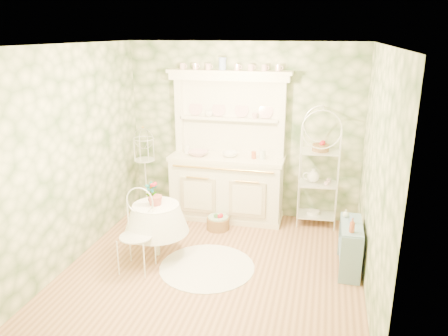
% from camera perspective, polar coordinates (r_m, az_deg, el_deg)
% --- Properties ---
extents(floor, '(3.60, 3.60, 0.00)m').
position_cam_1_polar(floor, '(5.65, -1.21, -12.72)').
color(floor, tan).
rests_on(floor, ground).
extents(ceiling, '(3.60, 3.60, 0.00)m').
position_cam_1_polar(ceiling, '(4.88, -1.41, 15.84)').
color(ceiling, white).
rests_on(ceiling, floor).
extents(wall_left, '(3.60, 3.60, 0.00)m').
position_cam_1_polar(wall_left, '(5.81, -18.75, 1.68)').
color(wall_left, beige).
rests_on(wall_left, floor).
extents(wall_right, '(3.60, 3.60, 0.00)m').
position_cam_1_polar(wall_right, '(4.98, 19.17, -0.92)').
color(wall_right, beige).
rests_on(wall_right, floor).
extents(wall_back, '(3.60, 3.60, 0.00)m').
position_cam_1_polar(wall_back, '(6.80, 2.55, 4.81)').
color(wall_back, beige).
rests_on(wall_back, floor).
extents(wall_front, '(3.60, 3.60, 0.00)m').
position_cam_1_polar(wall_front, '(3.51, -8.83, -7.88)').
color(wall_front, beige).
rests_on(wall_front, floor).
extents(kitchen_dresser, '(1.87, 0.61, 2.29)m').
position_cam_1_polar(kitchen_dresser, '(6.63, 0.36, 2.65)').
color(kitchen_dresser, white).
rests_on(kitchen_dresser, floor).
extents(bakers_rack, '(0.57, 0.42, 1.75)m').
position_cam_1_polar(bakers_rack, '(6.62, 12.32, -0.18)').
color(bakers_rack, white).
rests_on(bakers_rack, floor).
extents(side_shelf, '(0.29, 0.71, 0.60)m').
position_cam_1_polar(side_shelf, '(5.66, 16.10, -9.93)').
color(side_shelf, '#7A9CB1').
rests_on(side_shelf, floor).
extents(round_table, '(0.58, 0.58, 0.62)m').
position_cam_1_polar(round_table, '(5.84, -8.73, -8.45)').
color(round_table, white).
rests_on(round_table, floor).
extents(cafe_chair, '(0.44, 0.44, 0.96)m').
position_cam_1_polar(cafe_chair, '(5.46, -11.47, -8.49)').
color(cafe_chair, white).
rests_on(cafe_chair, floor).
extents(birdcage_stand, '(0.37, 0.37, 1.48)m').
position_cam_1_polar(birdcage_stand, '(7.00, -10.25, -0.28)').
color(birdcage_stand, white).
rests_on(birdcage_stand, floor).
extents(floor_basket, '(0.45, 0.45, 0.23)m').
position_cam_1_polar(floor_basket, '(6.57, -0.79, -7.03)').
color(floor_basket, olive).
rests_on(floor_basket, floor).
extents(lace_rug, '(1.51, 1.51, 0.01)m').
position_cam_1_polar(lace_rug, '(5.63, -2.23, -12.78)').
color(lace_rug, white).
rests_on(lace_rug, floor).
extents(bowl_floral, '(0.33, 0.33, 0.07)m').
position_cam_1_polar(bowl_floral, '(6.72, -3.35, 1.70)').
color(bowl_floral, white).
rests_on(bowl_floral, kitchen_dresser).
extents(bowl_white, '(0.29, 0.29, 0.08)m').
position_cam_1_polar(bowl_white, '(6.65, 0.80, 1.55)').
color(bowl_white, white).
rests_on(bowl_white, kitchen_dresser).
extents(cup_left, '(0.13, 0.13, 0.09)m').
position_cam_1_polar(cup_left, '(6.75, -1.98, 6.97)').
color(cup_left, white).
rests_on(cup_left, kitchen_dresser).
extents(cup_right, '(0.10, 0.10, 0.09)m').
position_cam_1_polar(cup_right, '(6.60, 4.04, 6.70)').
color(cup_right, white).
rests_on(cup_right, kitchen_dresser).
extents(potted_geranium, '(0.18, 0.15, 0.30)m').
position_cam_1_polar(potted_geranium, '(5.63, -9.51, -3.48)').
color(potted_geranium, '#3F7238').
rests_on(potted_geranium, round_table).
extents(bottle_amber, '(0.09, 0.09, 0.17)m').
position_cam_1_polar(bottle_amber, '(5.28, 16.38, -7.42)').
color(bottle_amber, '#B75936').
rests_on(bottle_amber, side_shelf).
extents(bottle_blue, '(0.05, 0.05, 0.11)m').
position_cam_1_polar(bottle_blue, '(5.53, 16.30, -6.55)').
color(bottle_blue, '#88A0DD').
rests_on(bottle_blue, side_shelf).
extents(bottle_glass, '(0.10, 0.10, 0.10)m').
position_cam_1_polar(bottle_glass, '(5.68, 15.62, -5.90)').
color(bottle_glass, silver).
rests_on(bottle_glass, side_shelf).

